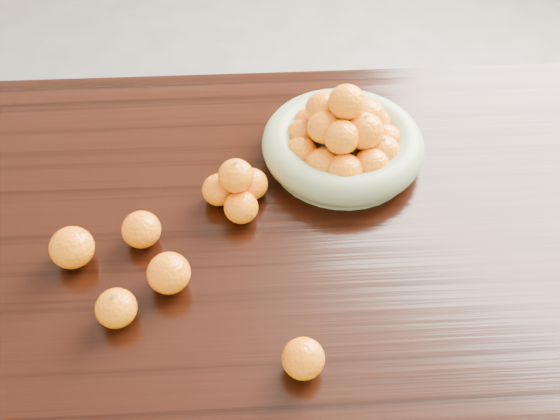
{
  "coord_description": "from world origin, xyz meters",
  "views": [
    {
      "loc": [
        -0.05,
        -0.75,
        1.64
      ],
      "look_at": [
        -0.01,
        -0.02,
        0.83
      ],
      "focal_mm": 40.0,
      "sensor_mm": 36.0,
      "label": 1
    }
  ],
  "objects_px": {
    "dining_table": "(286,260)",
    "orange_pyramid": "(237,189)",
    "loose_orange_0": "(116,308)",
    "fruit_bowl": "(344,140)"
  },
  "relations": [
    {
      "from": "dining_table",
      "to": "orange_pyramid",
      "type": "height_order",
      "value": "orange_pyramid"
    },
    {
      "from": "orange_pyramid",
      "to": "loose_orange_0",
      "type": "height_order",
      "value": "orange_pyramid"
    },
    {
      "from": "fruit_bowl",
      "to": "orange_pyramid",
      "type": "xyz_separation_m",
      "value": [
        -0.22,
        -0.12,
        -0.01
      ]
    },
    {
      "from": "fruit_bowl",
      "to": "dining_table",
      "type": "bearing_deg",
      "value": -123.6
    },
    {
      "from": "fruit_bowl",
      "to": "orange_pyramid",
      "type": "relative_size",
      "value": 2.59
    },
    {
      "from": "dining_table",
      "to": "loose_orange_0",
      "type": "height_order",
      "value": "loose_orange_0"
    },
    {
      "from": "fruit_bowl",
      "to": "orange_pyramid",
      "type": "height_order",
      "value": "fruit_bowl"
    },
    {
      "from": "fruit_bowl",
      "to": "loose_orange_0",
      "type": "height_order",
      "value": "fruit_bowl"
    },
    {
      "from": "dining_table",
      "to": "fruit_bowl",
      "type": "xyz_separation_m",
      "value": [
        0.13,
        0.19,
        0.14
      ]
    },
    {
      "from": "loose_orange_0",
      "to": "dining_table",
      "type": "bearing_deg",
      "value": 31.59
    }
  ]
}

